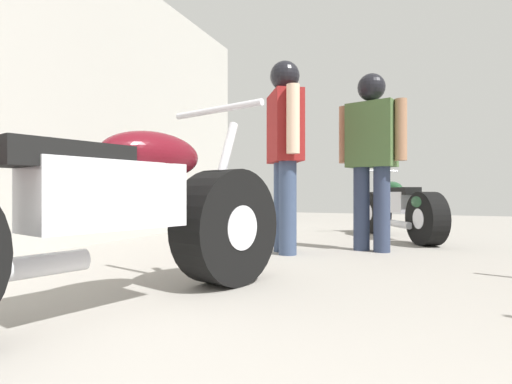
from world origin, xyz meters
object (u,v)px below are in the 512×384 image
motorcycle_black_naked (399,209)px  motorcycle_maroon_cruiser (99,219)px  mechanic_in_blue (371,145)px  mechanic_with_helmet (285,138)px

motorcycle_black_naked → motorcycle_maroon_cruiser: bearing=-106.7°
motorcycle_maroon_cruiser → mechanic_in_blue: bearing=70.5°
mechanic_in_blue → motorcycle_maroon_cruiser: bearing=-109.5°
motorcycle_maroon_cruiser → mechanic_with_helmet: (0.17, 2.12, 0.62)m
motorcycle_maroon_cruiser → mechanic_with_helmet: mechanic_with_helmet is taller
mechanic_in_blue → motorcycle_black_naked: bearing=79.9°
mechanic_in_blue → mechanic_with_helmet: bearing=-149.7°
motorcycle_maroon_cruiser → motorcycle_black_naked: bearing=73.3°
motorcycle_maroon_cruiser → mechanic_in_blue: (0.90, 2.54, 0.57)m
motorcycle_black_naked → mechanic_in_blue: 1.33m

